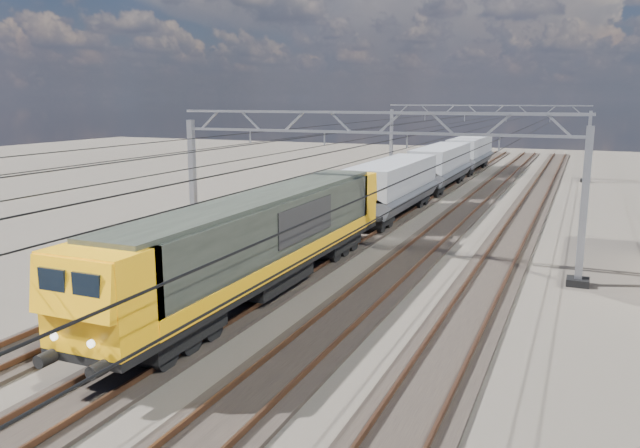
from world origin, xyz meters
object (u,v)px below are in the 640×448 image
at_px(locomotive, 265,236).
at_px(hopper_wagon_third, 470,151).
at_px(hopper_wagon_mid, 441,164).
at_px(hopper_wagon_lead, 393,184).
at_px(catenary_gantry_far, 484,138).
at_px(catenary_gantry_mid, 364,181).

xyz_separation_m(locomotive, hopper_wagon_third, (-0.00, 46.10, -0.09)).
bearing_deg(hopper_wagon_mid, hopper_wagon_lead, -90.00).
xyz_separation_m(locomotive, hopper_wagon_lead, (-0.00, 17.70, -0.09)).
bearing_deg(catenary_gantry_far, hopper_wagon_mid, -101.15).
bearing_deg(locomotive, catenary_gantry_far, 87.28).
height_order(catenary_gantry_mid, hopper_wagon_third, catenary_gantry_mid).
height_order(catenary_gantry_mid, hopper_wagon_mid, catenary_gantry_mid).
relative_size(catenary_gantry_far, hopper_wagon_mid, 1.53).
height_order(hopper_wagon_mid, hopper_wagon_third, same).
xyz_separation_m(catenary_gantry_mid, locomotive, (-2.00, -6.04, -1.58)).
bearing_deg(hopper_wagon_mid, catenary_gantry_far, 78.85).
relative_size(locomotive, hopper_wagon_third, 1.62).
xyz_separation_m(catenary_gantry_mid, catenary_gantry_far, (0.00, 36.00, 0.00)).
relative_size(locomotive, hopper_wagon_mid, 1.62).
relative_size(hopper_wagon_lead, hopper_wagon_mid, 1.00).
bearing_deg(hopper_wagon_lead, locomotive, -90.00).
height_order(locomotive, hopper_wagon_third, locomotive).
bearing_deg(catenary_gantry_mid, hopper_wagon_lead, 99.74).
distance_m(catenary_gantry_far, hopper_wagon_mid, 10.48).
distance_m(catenary_gantry_far, hopper_wagon_lead, 24.49).
bearing_deg(hopper_wagon_third, hopper_wagon_lead, -90.00).
distance_m(catenary_gantry_mid, hopper_wagon_third, 40.14).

